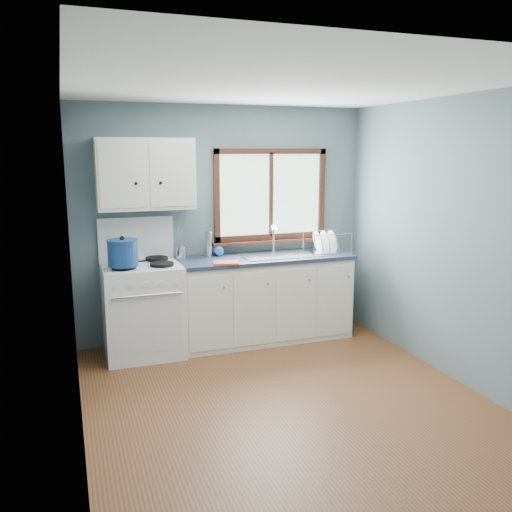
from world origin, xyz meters
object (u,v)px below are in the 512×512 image
object	(u,v)px
sink	(280,261)
stockpot	(123,252)
base_cabinets	(264,302)
dish_rack	(326,246)
gas_range	(143,307)
utensil_crock	(181,252)
thermos	(209,244)
skillet	(122,263)

from	to	relation	value
sink	stockpot	distance (m)	1.70
base_cabinets	dish_rack	distance (m)	0.93
base_cabinets	gas_range	bearing A→B (deg)	-179.18
gas_range	sink	xyz separation A→B (m)	(1.49, 0.02, 0.37)
utensil_crock	thermos	world-z (taller)	utensil_crock
thermos	stockpot	bearing A→B (deg)	-159.45
gas_range	utensil_crock	xyz separation A→B (m)	(0.44, 0.19, 0.50)
sink	dish_rack	size ratio (longest dim) A/B	1.76
stockpot	utensil_crock	bearing A→B (deg)	29.63
sink	dish_rack	distance (m)	0.56
utensil_crock	stockpot	bearing A→B (deg)	-150.37
stockpot	dish_rack	world-z (taller)	stockpot
gas_range	stockpot	bearing A→B (deg)	-137.34
stockpot	base_cabinets	bearing A→B (deg)	7.26
utensil_crock	skillet	bearing A→B (deg)	-152.61
base_cabinets	dish_rack	size ratio (longest dim) A/B	3.87
sink	skillet	bearing A→B (deg)	-174.53
base_cabinets	skillet	xyz separation A→B (m)	(-1.50, -0.16, 0.57)
gas_range	stockpot	world-z (taller)	gas_range
base_cabinets	skillet	bearing A→B (deg)	-173.86
gas_range	dish_rack	distance (m)	2.09
gas_range	sink	world-z (taller)	gas_range
thermos	dish_rack	bearing A→B (deg)	-6.77
base_cabinets	stockpot	xyz separation A→B (m)	(-1.49, -0.19, 0.68)
dish_rack	sink	bearing A→B (deg)	-176.37
stockpot	sink	bearing A→B (deg)	6.47
sink	base_cabinets	bearing A→B (deg)	179.87
sink	thermos	world-z (taller)	sink
base_cabinets	skillet	distance (m)	1.61
gas_range	utensil_crock	size ratio (longest dim) A/B	3.99
utensil_crock	thermos	bearing A→B (deg)	-2.54
sink	gas_range	bearing A→B (deg)	-179.29
thermos	sink	bearing A→B (deg)	-11.70
base_cabinets	utensil_crock	distance (m)	1.05
skillet	utensil_crock	distance (m)	0.71
gas_range	utensil_crock	bearing A→B (deg)	22.83
base_cabinets	utensil_crock	xyz separation A→B (m)	(-0.86, 0.17, 0.58)
skillet	sink	bearing A→B (deg)	-1.06
sink	dish_rack	world-z (taller)	sink
skillet	dish_rack	xyz separation A→B (m)	(2.23, 0.16, -0.00)
dish_rack	skillet	bearing A→B (deg)	-172.32
gas_range	stockpot	size ratio (longest dim) A/B	3.60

